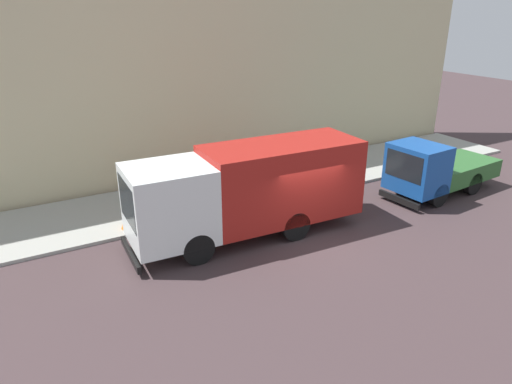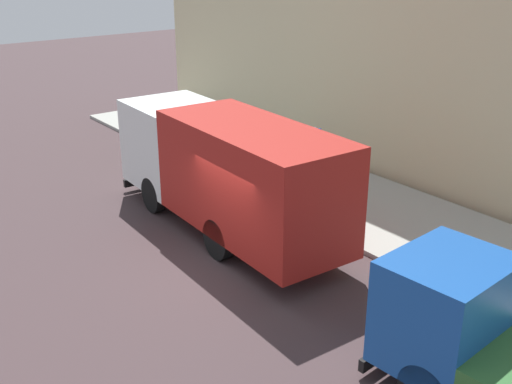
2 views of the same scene
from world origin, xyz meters
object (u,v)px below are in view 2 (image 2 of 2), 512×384
Objects in this scene: large_utility_truck at (225,168)px; small_flatbed_truck at (512,359)px; pedestrian_standing at (297,175)px; traffic_cone_orange at (223,162)px; street_sign_post at (314,165)px; pedestrian_walking at (285,143)px.

small_flatbed_truck is at bearing -91.02° from large_utility_truck.
pedestrian_standing reaches higher than traffic_cone_orange.
large_utility_truck is 1.48× the size of small_flatbed_truck.
small_flatbed_truck is at bearing -103.43° from traffic_cone_orange.
small_flatbed_truck is 8.22× the size of traffic_cone_orange.
street_sign_post is (-0.13, -4.55, 1.17)m from traffic_cone_orange.
street_sign_post is (2.26, -0.93, -0.14)m from large_utility_truck.
traffic_cone_orange is (-0.25, 3.44, -0.47)m from pedestrian_standing.
small_flatbed_truck is 12.21m from pedestrian_walking.
street_sign_post is at bearing 93.30° from pedestrian_walking.
pedestrian_walking is 4.14m from street_sign_post.
pedestrian_standing is 1.36m from street_sign_post.
large_utility_truck reaches higher than pedestrian_walking.
pedestrian_walking is at bearing 34.38° from large_utility_truck.
small_flatbed_truck is 3.59× the size of pedestrian_standing.
street_sign_post is at bearing 28.61° from pedestrian_standing.
large_utility_truck is 8.63m from small_flatbed_truck.
small_flatbed_truck is 12.57m from traffic_cone_orange.
pedestrian_walking is 2.95m from pedestrian_standing.
pedestrian_walking is (4.25, 2.65, -0.76)m from large_utility_truck.
large_utility_truck is at bearing 81.94° from small_flatbed_truck.
pedestrian_standing is 2.29× the size of traffic_cone_orange.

